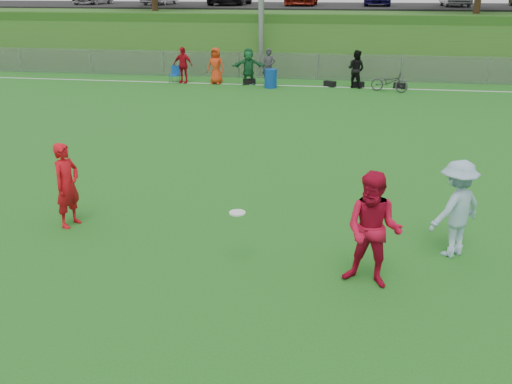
% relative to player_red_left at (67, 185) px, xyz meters
% --- Properties ---
extents(ground, '(120.00, 120.00, 0.00)m').
position_rel_player_red_left_xyz_m(ground, '(3.67, -0.99, -0.84)').
color(ground, '#15661E').
rests_on(ground, ground).
extents(sideline_far, '(60.00, 0.10, 0.01)m').
position_rel_player_red_left_xyz_m(sideline_far, '(3.67, 17.01, -0.84)').
color(sideline_far, white).
rests_on(sideline_far, ground).
extents(fence, '(58.00, 0.06, 1.30)m').
position_rel_player_red_left_xyz_m(fence, '(3.67, 19.01, -0.20)').
color(fence, gray).
rests_on(fence, ground).
extents(berm, '(120.00, 18.00, 3.00)m').
position_rel_player_red_left_xyz_m(berm, '(3.67, 30.01, 0.66)').
color(berm, '#2B5818').
rests_on(berm, ground).
extents(parking_lot, '(120.00, 12.00, 0.10)m').
position_rel_player_red_left_xyz_m(parking_lot, '(3.67, 32.01, 2.21)').
color(parking_lot, black).
rests_on(parking_lot, berm).
extents(spectator_row, '(9.23, 0.95, 1.69)m').
position_rel_player_red_left_xyz_m(spectator_row, '(0.87, 17.01, 0.00)').
color(spectator_row, red).
rests_on(spectator_row, ground).
extents(gear_bags, '(7.58, 0.55, 0.26)m').
position_rel_player_red_left_xyz_m(gear_bags, '(4.51, 17.11, -0.71)').
color(gear_bags, black).
rests_on(gear_bags, ground).
extents(player_red_left, '(0.54, 0.70, 1.69)m').
position_rel_player_red_left_xyz_m(player_red_left, '(0.00, 0.00, 0.00)').
color(player_red_left, red).
rests_on(player_red_left, ground).
extents(player_red_center, '(1.08, 0.94, 1.88)m').
position_rel_player_red_left_xyz_m(player_red_center, '(5.83, -1.43, 0.10)').
color(player_red_center, '#BB0D2C').
rests_on(player_red_center, ground).
extents(player_blue, '(1.27, 1.23, 1.74)m').
position_rel_player_red_left_xyz_m(player_blue, '(7.28, -0.10, 0.03)').
color(player_blue, '#96B9D1').
rests_on(player_blue, ground).
extents(frisbee, '(0.27, 0.27, 0.03)m').
position_rel_player_red_left_xyz_m(frisbee, '(3.62, -1.16, 0.13)').
color(frisbee, white).
rests_on(frisbee, ground).
extents(recycling_bin, '(0.69, 0.69, 0.85)m').
position_rel_player_red_left_xyz_m(recycling_bin, '(1.67, 16.34, -0.42)').
color(recycling_bin, '#0D3B92').
rests_on(recycling_bin, ground).
extents(camp_chair, '(0.46, 0.47, 0.80)m').
position_rel_player_red_left_xyz_m(camp_chair, '(-3.12, 17.02, -0.61)').
color(camp_chair, '#0E48A0').
rests_on(camp_chair, ground).
extents(bicycle, '(1.75, 1.05, 0.87)m').
position_rel_player_red_left_xyz_m(bicycle, '(7.00, 16.21, -0.41)').
color(bicycle, '#323235').
rests_on(bicycle, ground).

